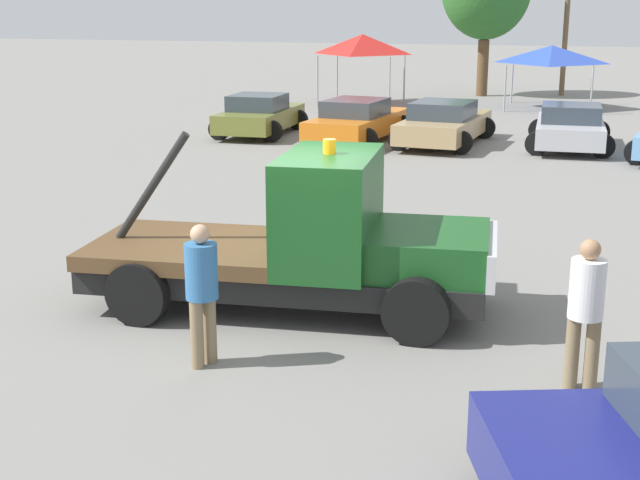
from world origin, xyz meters
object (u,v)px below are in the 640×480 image
Objects in this scene: person_at_hood at (202,285)px; canopy_tent_red at (362,44)px; parked_car_silver at (570,127)px; canopy_tent_blue at (552,54)px; parked_car_olive at (259,115)px; tow_truck at (311,245)px; parked_car_orange at (357,121)px; parked_car_tan at (444,123)px; person_near_truck at (586,304)px.

canopy_tent_red is at bearing 122.65° from person_at_hood.
canopy_tent_blue is (-1.06, 10.47, 1.53)m from parked_car_silver.
parked_car_olive is at bearing 130.85° from person_at_hood.
tow_truck is 16.17m from parked_car_silver.
parked_car_silver is at bearing -84.20° from canopy_tent_blue.
tow_truck reaches higher than parked_car_orange.
parked_car_orange is at bearing 99.37° from parked_car_tan.
person_near_truck is at bearing -29.91° from tow_truck.
person_at_hood reaches higher than parked_car_olive.
canopy_tent_red is at bearing 40.14° from parked_car_silver.
tow_truck is at bearing -77.64° from canopy_tent_red.
tow_truck reaches higher than person_at_hood.
person_at_hood is at bearing 166.27° from parked_car_silver.
canopy_tent_blue reaches higher than parked_car_olive.
parked_car_silver is at bearing 100.68° from person_at_hood.
canopy_tent_red is at bearing 32.25° from parked_car_tan.
canopy_tent_red is (-4.96, 27.91, 1.49)m from person_at_hood.
canopy_tent_blue reaches higher than person_at_hood.
tow_truck reaches higher than person_near_truck.
canopy_tent_blue reaches higher than parked_car_silver.
parked_car_tan is at bearing -94.23° from parked_car_olive.
person_at_hood is (-4.38, -0.59, -0.00)m from person_near_truck.
tow_truck is at bearing -158.55° from parked_car_olive.
tow_truck is 2.38m from person_at_hood.
parked_car_orange is at bearing 91.91° from parked_car_silver.
parked_car_orange is 10.62m from canopy_tent_red.
person_at_hood is 0.57× the size of canopy_tent_red.
person_near_truck is 28.91m from canopy_tent_red.
parked_car_orange is 1.16× the size of parked_car_silver.
canopy_tent_red is (-5.61, 25.62, 1.55)m from tow_truck.
canopy_tent_blue is at bearing 3.96° from parked_car_silver.
canopy_tent_blue is (2.10, 26.33, 1.22)m from tow_truck.
parked_car_tan is 3.73m from parked_car_silver.
parked_car_tan is (6.12, -0.32, 0.00)m from parked_car_olive.
canopy_tent_blue is at bearing 5.26° from canopy_tent_red.
canopy_tent_red is 7.76m from canopy_tent_blue.
parked_car_orange is at bearing -76.83° from canopy_tent_red.
parked_car_orange is (3.44, -0.50, 0.00)m from parked_car_olive.
tow_truck is 15.77m from parked_car_orange.
parked_car_olive is 0.85× the size of parked_car_orange.
canopy_tent_red reaches higher than parked_car_orange.
person_at_hood is 17.92m from parked_car_orange.
tow_truck reaches higher than parked_car_olive.
person_near_truck is at bearing 30.25° from person_at_hood.
person_at_hood is at bearing -162.99° from parked_car_olive.
person_near_truck reaches higher than parked_car_olive.
parked_car_olive is at bearing 107.29° from tow_truck.
canopy_tent_red reaches higher than parked_car_tan.
parked_car_olive is at bearing -96.25° from canopy_tent_red.
parked_car_orange is 1.50× the size of canopy_tent_blue.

